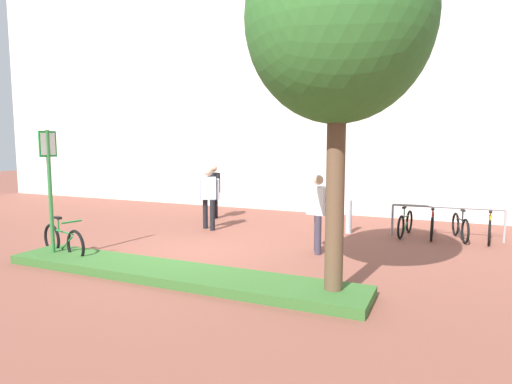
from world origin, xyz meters
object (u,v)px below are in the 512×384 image
bollard_steel (349,217)px  bike_rack_cluster (446,225)px  parking_sign_post (49,176)px  tree_sidewalk (339,21)px  person_suited_dark (214,188)px  person_shirt_white (209,194)px  bike_at_sign (63,241)px  person_shirt_blue (318,209)px

bollard_steel → bike_rack_cluster: bearing=8.4°
parking_sign_post → tree_sidewalk: bearing=1.1°
tree_sidewalk → person_suited_dark: 8.26m
tree_sidewalk → bike_rack_cluster: size_ratio=2.14×
bike_rack_cluster → person_shirt_white: bearing=-166.9°
bike_at_sign → person_shirt_white: 4.11m
bike_rack_cluster → person_shirt_white: person_shirt_white is taller
parking_sign_post → bike_at_sign: 1.40m
tree_sidewalk → bollard_steel: tree_sidewalk is taller
tree_sidewalk → bike_at_sign: size_ratio=3.47×
bike_rack_cluster → bollard_steel: 2.41m
person_suited_dark → tree_sidewalk: bearing=-46.6°
bike_at_sign → person_shirt_white: person_shirt_white is taller
tree_sidewalk → bike_rack_cluster: 6.76m
person_shirt_blue → person_shirt_white: bearing=159.7°
tree_sidewalk → person_shirt_blue: tree_sidewalk is taller
parking_sign_post → bike_rack_cluster: bearing=36.6°
parking_sign_post → person_shirt_white: parking_sign_post is taller
tree_sidewalk → person_shirt_blue: size_ratio=3.30×
bike_rack_cluster → tree_sidewalk: bearing=-106.2°
bike_rack_cluster → bollard_steel: bearing=-171.6°
tree_sidewalk → person_shirt_blue: 4.27m
parking_sign_post → person_suited_dark: (0.60, 5.66, -0.75)m
parking_sign_post → bollard_steel: size_ratio=2.96×
tree_sidewalk → person_shirt_white: size_ratio=3.30×
bike_rack_cluster → parking_sign_post: bearing=-143.4°
bollard_steel → person_suited_dark: (-4.41, 0.53, 0.53)m
person_shirt_white → parking_sign_post: bearing=-108.0°
bike_at_sign → person_shirt_white: (1.28, 3.86, 0.63)m
person_shirt_white → bike_rack_cluster: bearing=13.1°
bike_rack_cluster → bollard_steel: bollard_steel is taller
bike_at_sign → person_shirt_white: bearing=71.7°
person_shirt_white → person_suited_dark: bearing=114.7°
bollard_steel → person_suited_dark: person_suited_dark is taller
person_shirt_blue → tree_sidewalk: bearing=-69.2°
parking_sign_post → person_shirt_white: size_ratio=1.55×
bollard_steel → person_suited_dark: size_ratio=0.52×
parking_sign_post → person_shirt_blue: parking_sign_post is taller
bike_rack_cluster → person_suited_dark: 6.83m
tree_sidewalk → bike_rack_cluster: bearing=73.8°
tree_sidewalk → parking_sign_post: 6.32m
parking_sign_post → bollard_steel: bearing=45.7°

